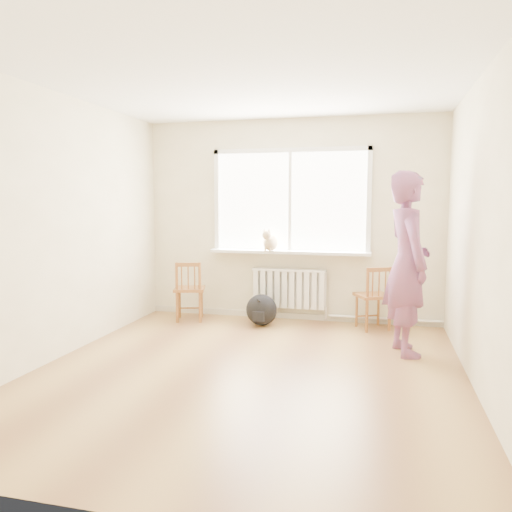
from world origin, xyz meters
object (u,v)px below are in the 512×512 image
Objects in this scene: chair_left at (189,291)px; person at (407,263)px; cat at (270,242)px; backpack at (261,310)px; chair_right at (375,298)px.

person is (2.76, -0.79, 0.55)m from chair_left.
cat reaches higher than chair_left.
backpack is (-1.76, 0.78, -0.76)m from person.
cat is at bearing 78.83° from backpack.
person is at bearing 83.43° from chair_right.
chair_left is 1.79× the size of cat.
person is 4.71× the size of backpack.
backpack is at bearing -21.62° from chair_right.
chair_left reaches higher than backpack.
cat is at bearing 42.41° from person.
person is (0.33, -0.91, 0.55)m from chair_right.
chair_right is (2.43, 0.12, -0.00)m from chair_left.
cat is (1.05, 0.27, 0.67)m from chair_left.
chair_left reaches higher than chair_right.
chair_right is at bearing 3.42° from cat.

